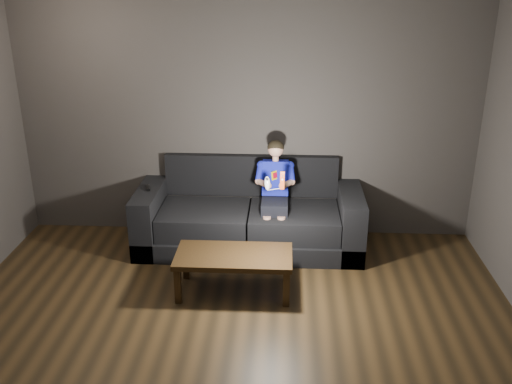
{
  "coord_description": "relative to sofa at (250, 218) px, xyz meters",
  "views": [
    {
      "loc": [
        0.43,
        -3.52,
        2.85
      ],
      "look_at": [
        0.15,
        1.55,
        0.85
      ],
      "focal_mm": 40.0,
      "sensor_mm": 36.0,
      "label": 1
    }
  ],
  "objects": [
    {
      "name": "sofa",
      "position": [
        0.0,
        0.0,
        0.0
      ],
      "size": [
        2.4,
        1.04,
        0.93
      ],
      "color": "black",
      "rests_on": "floor"
    },
    {
      "name": "nunchuk_white",
      "position": [
        0.2,
        -0.47,
        0.59
      ],
      "size": [
        0.07,
        0.1,
        0.15
      ],
      "color": "silver",
      "rests_on": "child"
    },
    {
      "name": "back_wall",
      "position": [
        -0.05,
        0.34,
        1.05
      ],
      "size": [
        5.0,
        0.04,
        2.7
      ],
      "primitive_type": "cube",
      "color": "#3E3936",
      "rests_on": "ground"
    },
    {
      "name": "wii_remote_black",
      "position": [
        -1.08,
        -0.09,
        0.37
      ],
      "size": [
        0.07,
        0.15,
        0.03
      ],
      "color": "black",
      "rests_on": "sofa"
    },
    {
      "name": "wii_remote_red",
      "position": [
        0.35,
        -0.47,
        0.62
      ],
      "size": [
        0.05,
        0.07,
        0.18
      ],
      "color": "#C34019",
      "rests_on": "child"
    },
    {
      "name": "coffee_table",
      "position": [
        -0.08,
        -1.02,
        0.04
      ],
      "size": [
        1.08,
        0.54,
        0.39
      ],
      "color": "black",
      "rests_on": "floor"
    },
    {
      "name": "floor",
      "position": [
        -0.05,
        -2.16,
        -0.3
      ],
      "size": [
        5.0,
        5.0,
        0.0
      ],
      "primitive_type": "plane",
      "color": "black",
      "rests_on": "ground"
    },
    {
      "name": "child",
      "position": [
        0.27,
        -0.08,
        0.43
      ],
      "size": [
        0.41,
        0.51,
        1.02
      ],
      "color": "black",
      "rests_on": "sofa"
    }
  ]
}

